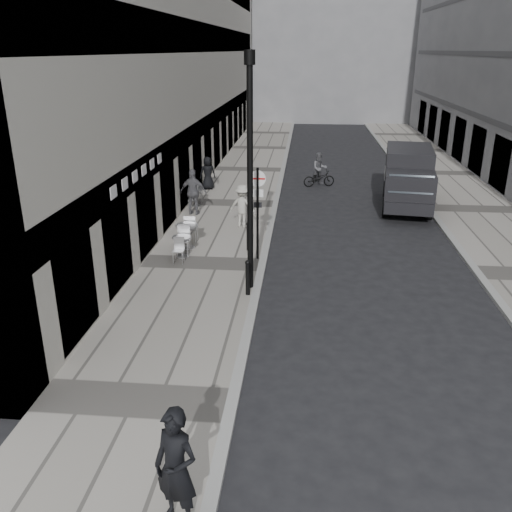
{
  "coord_description": "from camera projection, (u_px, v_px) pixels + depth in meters",
  "views": [
    {
      "loc": [
        1.34,
        -6.35,
        6.83
      ],
      "look_at": [
        0.03,
        7.8,
        1.4
      ],
      "focal_mm": 38.0,
      "sensor_mm": 36.0,
      "label": 1
    }
  ],
  "objects": [
    {
      "name": "panel_van",
      "position": [
        408.0,
        175.0,
        24.65
      ],
      "size": [
        2.76,
        5.74,
        2.6
      ],
      "rotation": [
        0.0,
        0.0,
        -0.13
      ],
      "color": "black",
      "rests_on": "ground"
    },
    {
      "name": "cafe_table_near",
      "position": [
        182.0,
        245.0,
        18.59
      ],
      "size": [
        0.67,
        1.5,
        0.86
      ],
      "color": "#ADADAF",
      "rests_on": "sidewalk"
    },
    {
      "name": "sidewalk",
      "position": [
        233.0,
        204.0,
        25.35
      ],
      "size": [
        4.0,
        60.0,
        0.12
      ],
      "primitive_type": "cube",
      "color": "gray",
      "rests_on": "ground"
    },
    {
      "name": "bollard_near",
      "position": [
        248.0,
        279.0,
        15.68
      ],
      "size": [
        0.13,
        0.13,
        1.0
      ],
      "primitive_type": "cylinder",
      "color": "black",
      "rests_on": "sidewalk"
    },
    {
      "name": "lamppost",
      "position": [
        250.0,
        164.0,
        15.04
      ],
      "size": [
        0.3,
        0.3,
        6.71
      ],
      "color": "black",
      "rests_on": "sidewalk"
    },
    {
      "name": "pedestrian_a",
      "position": [
        193.0,
        192.0,
        23.2
      ],
      "size": [
        1.2,
        0.59,
        1.97
      ],
      "primitive_type": "imported",
      "rotation": [
        0.0,
        0.0,
        3.04
      ],
      "color": "#555459",
      "rests_on": "sidewalk"
    },
    {
      "name": "bollard_far",
      "position": [
        248.0,
        237.0,
        19.19
      ],
      "size": [
        0.13,
        0.13,
        0.97
      ],
      "primitive_type": "cylinder",
      "color": "black",
      "rests_on": "sidewalk"
    },
    {
      "name": "cyclist",
      "position": [
        319.0,
        173.0,
        28.59
      ],
      "size": [
        1.76,
        1.0,
        1.8
      ],
      "rotation": [
        0.0,
        0.0,
        0.26
      ],
      "color": "black",
      "rests_on": "ground"
    },
    {
      "name": "building_left",
      "position": [
        171.0,
        5.0,
        28.54
      ],
      "size": [
        4.0,
        45.0,
        18.0
      ],
      "primitive_type": "cube",
      "color": "#B6B1A6",
      "rests_on": "ground"
    },
    {
      "name": "pedestrian_b",
      "position": [
        242.0,
        206.0,
        21.64
      ],
      "size": [
        1.23,
        0.9,
        1.71
      ],
      "primitive_type": "imported",
      "rotation": [
        0.0,
        0.0,
        2.88
      ],
      "color": "#ACA99E",
      "rests_on": "sidewalk"
    },
    {
      "name": "cafe_table_mid",
      "position": [
        196.0,
        196.0,
        24.63
      ],
      "size": [
        0.71,
        1.6,
        0.91
      ],
      "color": "silver",
      "rests_on": "sidewalk"
    },
    {
      "name": "far_sidewalk",
      "position": [
        474.0,
        210.0,
        24.41
      ],
      "size": [
        4.0,
        60.0,
        0.12
      ],
      "primitive_type": "cube",
      "color": "gray",
      "rests_on": "ground"
    },
    {
      "name": "pedestrian_c",
      "position": [
        208.0,
        173.0,
        27.5
      ],
      "size": [
        0.94,
        0.77,
        1.66
      ],
      "primitive_type": "imported",
      "rotation": [
        0.0,
        0.0,
        3.49
      ],
      "color": "black",
      "rests_on": "sidewalk"
    },
    {
      "name": "building_far",
      "position": [
        312.0,
        7.0,
        56.49
      ],
      "size": [
        24.0,
        16.0,
        22.0
      ],
      "primitive_type": "cube",
      "color": "gray",
      "rests_on": "ground"
    },
    {
      "name": "walking_man",
      "position": [
        176.0,
        469.0,
        7.89
      ],
      "size": [
        0.86,
        0.73,
        1.99
      ],
      "primitive_type": "imported",
      "rotation": [
        0.0,
        0.0,
        -0.41
      ],
      "color": "black",
      "rests_on": "sidewalk"
    },
    {
      "name": "cafe_table_far",
      "position": [
        187.0,
        234.0,
        19.38
      ],
      "size": [
        0.8,
        1.82,
        1.03
      ],
      "color": "silver",
      "rests_on": "sidewalk"
    },
    {
      "name": "sign_post",
      "position": [
        258.0,
        201.0,
        17.87
      ],
      "size": [
        0.54,
        0.09,
        3.14
      ],
      "rotation": [
        0.0,
        0.0,
        -0.02
      ],
      "color": "black",
      "rests_on": "sidewalk"
    }
  ]
}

